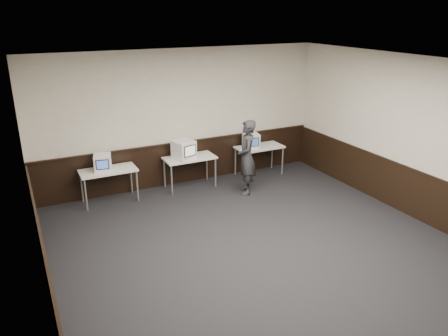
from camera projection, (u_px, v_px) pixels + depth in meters
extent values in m
plane|color=black|center=(271.00, 259.00, 7.44)|extent=(8.00, 8.00, 0.00)
plane|color=white|center=(279.00, 69.00, 6.34)|extent=(8.00, 8.00, 0.00)
plane|color=silver|center=(182.00, 118.00, 10.25)|extent=(7.00, 0.00, 7.00)
plane|color=silver|center=(36.00, 216.00, 5.43)|extent=(0.00, 8.00, 8.00)
plane|color=silver|center=(429.00, 143.00, 8.35)|extent=(0.00, 8.00, 8.00)
cube|color=black|center=(184.00, 162.00, 10.61)|extent=(6.98, 0.04, 1.00)
cube|color=black|center=(50.00, 290.00, 5.81)|extent=(0.04, 7.98, 1.00)
cube|color=black|center=(419.00, 196.00, 8.72)|extent=(0.04, 7.98, 1.00)
cube|color=black|center=(184.00, 142.00, 10.42)|extent=(6.98, 0.06, 0.04)
cube|color=silver|center=(108.00, 171.00, 9.42)|extent=(1.20, 0.60, 0.04)
cylinder|color=#999999|center=(86.00, 195.00, 9.11)|extent=(0.04, 0.04, 0.71)
cylinder|color=#999999|center=(137.00, 186.00, 9.57)|extent=(0.04, 0.04, 0.71)
cylinder|color=#999999|center=(82.00, 187.00, 9.53)|extent=(0.04, 0.04, 0.71)
cylinder|color=#999999|center=(131.00, 179.00, 9.99)|extent=(0.04, 0.04, 0.71)
cube|color=silver|center=(190.00, 158.00, 10.22)|extent=(1.20, 0.60, 0.04)
cylinder|color=#999999|center=(172.00, 180.00, 9.90)|extent=(0.04, 0.04, 0.71)
cylinder|color=#999999|center=(215.00, 173.00, 10.36)|extent=(0.04, 0.04, 0.71)
cylinder|color=#999999|center=(164.00, 173.00, 10.32)|extent=(0.04, 0.04, 0.71)
cylinder|color=#999999|center=(207.00, 166.00, 10.78)|extent=(0.04, 0.04, 0.71)
cube|color=silver|center=(259.00, 147.00, 11.01)|extent=(1.20, 0.60, 0.04)
cylinder|color=#999999|center=(245.00, 167.00, 10.70)|extent=(0.04, 0.04, 0.71)
cylinder|color=#999999|center=(282.00, 161.00, 11.16)|extent=(0.04, 0.04, 0.71)
cylinder|color=#999999|center=(235.00, 161.00, 11.12)|extent=(0.04, 0.04, 0.71)
cylinder|color=#999999|center=(272.00, 155.00, 11.58)|extent=(0.04, 0.04, 0.71)
cube|color=white|center=(103.00, 162.00, 9.31)|extent=(0.44, 0.45, 0.36)
cube|color=black|center=(102.00, 165.00, 9.13)|extent=(0.27, 0.08, 0.22)
cube|color=#3D5AB5|center=(102.00, 165.00, 9.13)|extent=(0.23, 0.06, 0.18)
cube|color=white|center=(184.00, 150.00, 10.05)|extent=(0.54, 0.56, 0.43)
cube|color=black|center=(190.00, 151.00, 9.88)|extent=(0.32, 0.11, 0.26)
cube|color=#B5BDA6|center=(190.00, 151.00, 9.87)|extent=(0.27, 0.08, 0.22)
cube|color=white|center=(251.00, 141.00, 10.84)|extent=(0.44, 0.45, 0.37)
cube|color=black|center=(254.00, 142.00, 10.65)|extent=(0.27, 0.07, 0.22)
cube|color=#325695|center=(254.00, 142.00, 10.64)|extent=(0.23, 0.05, 0.18)
imported|color=#27282C|center=(247.00, 157.00, 9.84)|extent=(0.63, 0.74, 1.72)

